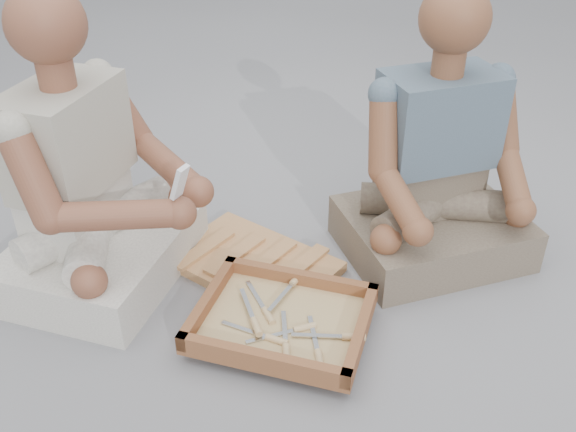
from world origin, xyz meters
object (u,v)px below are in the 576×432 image
(carved_panel, at_px, (253,263))
(companion, at_px, (438,174))
(craftsman, at_px, (90,191))
(tool_tray, at_px, (282,320))

(carved_panel, distance_m, companion, 0.72)
(craftsman, relative_size, companion, 1.04)
(craftsman, height_order, companion, craftsman)
(carved_panel, xyz_separation_m, companion, (0.58, 0.29, 0.30))
(tool_tray, relative_size, craftsman, 0.53)
(tool_tray, xyz_separation_m, craftsman, (-0.69, 0.12, 0.28))
(tool_tray, bearing_deg, craftsman, 169.83)
(tool_tray, distance_m, craftsman, 0.75)
(carved_panel, relative_size, companion, 0.58)
(tool_tray, bearing_deg, companion, 57.12)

